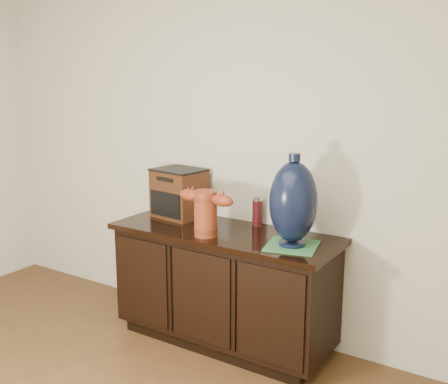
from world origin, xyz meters
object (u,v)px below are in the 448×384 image
Objects in this scene: terracotta_vessel at (206,211)px; spray_can at (257,211)px; tv_radio at (179,193)px; lamp_base at (293,202)px; sideboard at (224,286)px.

spray_can is (0.15, 0.36, -0.06)m from terracotta_vessel.
tv_radio reaches higher than terracotta_vessel.
tv_radio is at bearing 169.39° from lamp_base.
terracotta_vessel is 0.40m from spray_can.
sideboard is at bearing -7.31° from tv_radio.
sideboard is at bearing 173.48° from lamp_base.
lamp_base reaches higher than spray_can.
spray_can is at bearing 144.38° from lamp_base.
terracotta_vessel is 0.49m from tv_radio.
sideboard is 4.00× the size of tv_radio.
lamp_base reaches higher than sideboard.
tv_radio is (-0.44, 0.12, 0.53)m from sideboard.
sideboard is 7.50× the size of spray_can.
terracotta_vessel reaches higher than sideboard.
spray_can is at bearing 17.20° from tv_radio.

